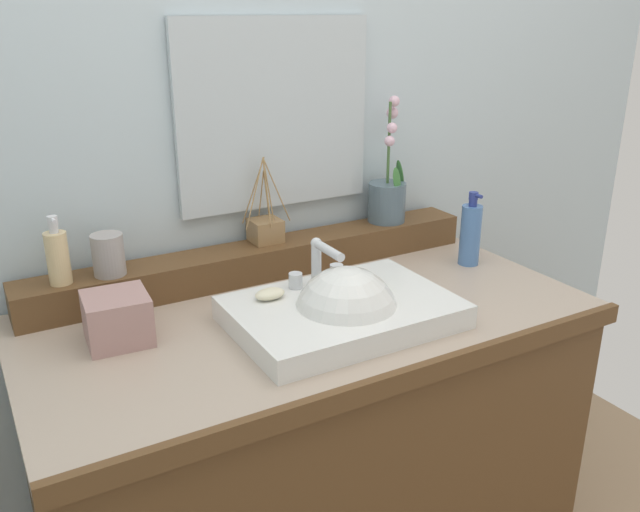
{
  "coord_description": "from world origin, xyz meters",
  "views": [
    {
      "loc": [
        -0.67,
        -1.23,
        1.5
      ],
      "look_at": [
        0.01,
        -0.03,
        0.99
      ],
      "focal_mm": 37.28,
      "sensor_mm": 36.0,
      "label": 1
    }
  ],
  "objects": [
    {
      "name": "soap_dispenser",
      "position": [
        -0.5,
        0.25,
        0.99
      ],
      "size": [
        0.05,
        0.05,
        0.16
      ],
      "color": "#E0C18A",
      "rests_on": "back_ledge"
    },
    {
      "name": "sink_basin",
      "position": [
        0.03,
        -0.1,
        0.86
      ],
      "size": [
        0.49,
        0.34,
        0.27
      ],
      "color": "white",
      "rests_on": "vanity_cabinet"
    },
    {
      "name": "vanity_cabinet",
      "position": [
        0.0,
        -0.0,
        0.42
      ],
      "size": [
        1.3,
        0.67,
        0.85
      ],
      "color": "brown",
      "rests_on": "ground"
    },
    {
      "name": "soap_bar",
      "position": [
        -0.1,
        0.0,
        0.91
      ],
      "size": [
        0.07,
        0.04,
        0.02
      ],
      "primitive_type": "ellipsoid",
      "color": "beige",
      "rests_on": "sink_basin"
    },
    {
      "name": "tissue_box",
      "position": [
        -0.42,
        0.07,
        0.89
      ],
      "size": [
        0.14,
        0.14,
        0.1
      ],
      "primitive_type": "cube",
      "rotation": [
        0.0,
        0.0,
        -0.07
      ],
      "color": "tan",
      "rests_on": "vanity_cabinet"
    },
    {
      "name": "potted_plant",
      "position": [
        0.4,
        0.27,
        1.01
      ],
      "size": [
        0.12,
        0.11,
        0.35
      ],
      "color": "#4E616D",
      "rests_on": "back_ledge"
    },
    {
      "name": "tumbler_cup",
      "position": [
        -0.39,
        0.25,
        0.97
      ],
      "size": [
        0.07,
        0.07,
        0.1
      ],
      "primitive_type": "cylinder",
      "color": "#9F9895",
      "rests_on": "back_ledge"
    },
    {
      "name": "lotion_bottle",
      "position": [
        0.53,
        0.05,
        0.93
      ],
      "size": [
        0.06,
        0.06,
        0.2
      ],
      "color": "#4872AC",
      "rests_on": "vanity_cabinet"
    },
    {
      "name": "mirror",
      "position": [
        0.08,
        0.33,
        1.25
      ],
      "size": [
        0.54,
        0.02,
        0.48
      ],
      "primitive_type": "cube",
      "color": "silver"
    },
    {
      "name": "wall_back",
      "position": [
        0.0,
        0.44,
        1.25
      ],
      "size": [
        3.0,
        0.2,
        2.51
      ],
      "primitive_type": "cube",
      "color": "silver",
      "rests_on": "ground"
    },
    {
      "name": "reed_diffuser",
      "position": [
        0.02,
        0.28,
        0.96
      ],
      "size": [
        0.13,
        0.08,
        0.23
      ],
      "color": "#957047",
      "rests_on": "back_ledge"
    },
    {
      "name": "back_ledge",
      "position": [
        0.0,
        0.26,
        0.88
      ],
      "size": [
        1.22,
        0.12,
        0.08
      ],
      "primitive_type": "cube",
      "color": "brown",
      "rests_on": "vanity_cabinet"
    }
  ]
}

